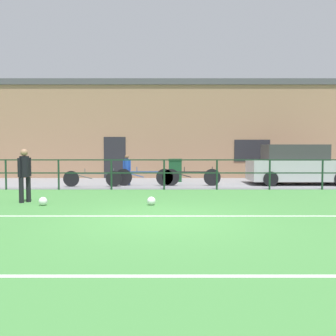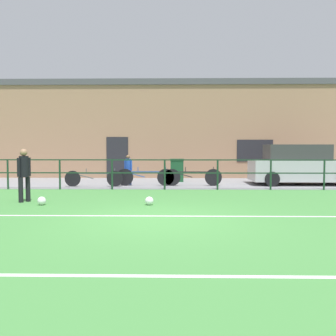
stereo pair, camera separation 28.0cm
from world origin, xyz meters
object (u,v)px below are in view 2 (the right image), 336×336
(trash_bin_0, at_px, (177,170))
(spectator_child, at_px, (128,168))
(soccer_ball_match, at_px, (42,201))
(parked_car_red, at_px, (300,166))
(player_goalkeeper, at_px, (24,172))
(bicycle_parked_0, at_px, (145,177))
(soccer_ball_spare, at_px, (149,201))
(bicycle_parked_2, at_px, (94,178))
(bicycle_parked_1, at_px, (192,177))

(trash_bin_0, bearing_deg, spectator_child, -142.88)
(spectator_child, bearing_deg, soccer_ball_match, 85.14)
(spectator_child, distance_m, parked_car_red, 7.27)
(player_goalkeeper, xyz_separation_m, bicycle_parked_0, (3.22, 4.53, -0.51))
(spectator_child, bearing_deg, player_goalkeeper, 76.09)
(parked_car_red, relative_size, bicycle_parked_0, 1.77)
(player_goalkeeper, bearing_deg, soccer_ball_spare, 119.51)
(soccer_ball_match, distance_m, parked_car_red, 10.76)
(trash_bin_0, bearing_deg, bicycle_parked_2, -146.05)
(bicycle_parked_1, bearing_deg, soccer_ball_spare, -105.79)
(bicycle_parked_1, bearing_deg, bicycle_parked_2, -174.80)
(spectator_child, relative_size, bicycle_parked_2, 0.54)
(soccer_ball_match, bearing_deg, trash_bin_0, 61.45)
(soccer_ball_match, relative_size, trash_bin_0, 0.23)
(player_goalkeeper, height_order, soccer_ball_spare, player_goalkeeper)
(player_goalkeeper, distance_m, bicycle_parked_1, 6.89)
(spectator_child, distance_m, bicycle_parked_1, 2.73)
(spectator_child, xyz_separation_m, bicycle_parked_2, (-1.31, -0.71, -0.38))
(soccer_ball_spare, relative_size, spectator_child, 0.19)
(bicycle_parked_0, distance_m, bicycle_parked_2, 2.08)
(spectator_child, relative_size, bicycle_parked_1, 0.53)
(parked_car_red, bearing_deg, spectator_child, -177.29)
(player_goalkeeper, xyz_separation_m, soccer_ball_spare, (3.74, -0.52, -0.77))
(bicycle_parked_0, bearing_deg, player_goalkeeper, -125.40)
(bicycle_parked_1, distance_m, bicycle_parked_2, 4.01)
(player_goalkeeper, bearing_deg, trash_bin_0, -177.74)
(player_goalkeeper, distance_m, soccer_ball_match, 1.21)
(soccer_ball_match, distance_m, spectator_child, 5.78)
(player_goalkeeper, relative_size, soccer_ball_match, 6.61)
(spectator_child, relative_size, bicycle_parked_0, 0.53)
(bicycle_parked_0, bearing_deg, trash_bin_0, 55.33)
(spectator_child, distance_m, bicycle_parked_2, 1.54)
(soccer_ball_match, relative_size, bicycle_parked_0, 0.10)
(player_goalkeeper, xyz_separation_m, soccer_ball_match, (0.72, -0.59, -0.77))
(soccer_ball_match, height_order, parked_car_red, parked_car_red)
(spectator_child, bearing_deg, trash_bin_0, -129.80)
(soccer_ball_spare, bearing_deg, soccer_ball_match, -178.70)
(soccer_ball_spare, bearing_deg, parked_car_red, 43.73)
(bicycle_parked_0, bearing_deg, bicycle_parked_2, -169.94)
(soccer_ball_match, height_order, trash_bin_0, trash_bin_0)
(soccer_ball_match, bearing_deg, parked_car_red, 32.78)
(soccer_ball_match, xyz_separation_m, bicycle_parked_1, (4.45, 5.12, 0.26))
(bicycle_parked_1, xyz_separation_m, trash_bin_0, (-0.63, 1.90, 0.16))
(soccer_ball_match, xyz_separation_m, bicycle_parked_2, (0.46, 4.76, 0.24))
(soccer_ball_spare, xyz_separation_m, parked_car_red, (6.01, 5.75, 0.70))
(parked_car_red, bearing_deg, bicycle_parked_1, -171.40)
(player_goalkeeper, height_order, parked_car_red, parked_car_red)
(soccer_ball_match, height_order, bicycle_parked_2, bicycle_parked_2)
(parked_car_red, relative_size, bicycle_parked_1, 1.77)
(soccer_ball_spare, relative_size, bicycle_parked_2, 0.10)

